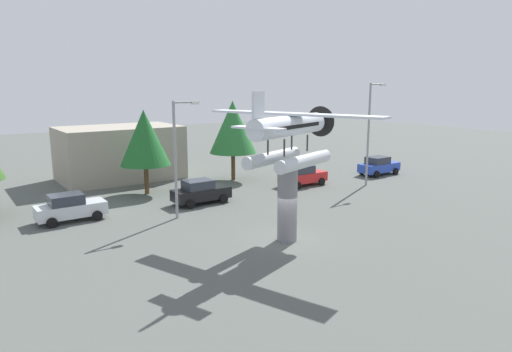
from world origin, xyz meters
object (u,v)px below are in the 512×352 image
(car_near_silver, at_px, (70,207))
(car_distant_blue, at_px, (379,166))
(display_pedestal, at_px, (287,204))
(car_far_red, at_px, (302,175))
(car_mid_black, at_px, (201,192))
(tree_center_back, at_px, (233,127))
(tree_east, at_px, (145,138))
(streetlight_primary, at_px, (178,151))
(floatplane_monument, at_px, (290,135))
(storefront_building, at_px, (120,153))
(streetlight_secondary, at_px, (370,127))

(car_near_silver, distance_m, car_distant_blue, 27.97)
(display_pedestal, relative_size, car_far_red, 1.01)
(car_far_red, bearing_deg, car_mid_black, -177.90)
(car_mid_black, xyz_separation_m, tree_center_back, (6.41, 5.72, 3.91))
(car_near_silver, relative_size, car_far_red, 1.00)
(car_mid_black, height_order, tree_east, tree_east)
(streetlight_primary, bearing_deg, floatplane_monument, -67.89)
(storefront_building, bearing_deg, display_pedestal, -85.26)
(car_near_silver, bearing_deg, display_pedestal, -50.36)
(car_near_silver, height_order, tree_east, tree_east)
(car_distant_blue, bearing_deg, car_mid_black, 179.44)
(floatplane_monument, xyz_separation_m, car_mid_black, (-0.21, 9.86, -5.01))
(display_pedestal, relative_size, storefront_building, 0.41)
(display_pedestal, xyz_separation_m, car_distant_blue, (19.02, 9.71, -1.23))
(floatplane_monument, xyz_separation_m, tree_east, (-2.25, 14.99, -1.44))
(car_far_red, bearing_deg, streetlight_primary, -167.78)
(car_near_silver, bearing_deg, car_far_red, -1.58)
(tree_east, xyz_separation_m, tree_center_back, (8.45, 0.59, 0.34))
(streetlight_secondary, bearing_deg, car_mid_black, 169.74)
(car_near_silver, xyz_separation_m, storefront_building, (7.11, 11.21, 1.51))
(streetlight_primary, bearing_deg, storefront_building, 85.76)
(car_distant_blue, distance_m, tree_east, 22.09)
(storefront_building, bearing_deg, car_near_silver, -122.39)
(tree_east, bearing_deg, car_distant_blue, -14.11)
(display_pedestal, xyz_separation_m, floatplane_monument, (0.12, 0.04, 3.78))
(streetlight_primary, distance_m, tree_east, 7.58)
(car_near_silver, distance_m, tree_east, 8.78)
(car_distant_blue, xyz_separation_m, storefront_building, (-20.84, 12.29, 1.51))
(streetlight_secondary, xyz_separation_m, tree_east, (-16.82, 7.80, -0.50))
(display_pedestal, height_order, streetlight_primary, streetlight_primary)
(car_mid_black, bearing_deg, car_distant_blue, -0.56)
(streetlight_secondary, relative_size, tree_east, 1.30)
(tree_east, bearing_deg, streetlight_primary, -95.86)
(car_mid_black, relative_size, tree_east, 0.63)
(car_distant_blue, bearing_deg, streetlight_primary, -174.21)
(car_far_red, bearing_deg, car_near_silver, 178.42)
(streetlight_primary, distance_m, streetlight_secondary, 17.61)
(car_far_red, height_order, tree_center_back, tree_center_back)
(display_pedestal, height_order, tree_center_back, tree_center_back)
(car_distant_blue, height_order, streetlight_primary, streetlight_primary)
(storefront_building, bearing_deg, tree_center_back, -38.06)
(car_distant_blue, bearing_deg, car_near_silver, 177.80)
(car_mid_black, xyz_separation_m, streetlight_secondary, (14.78, -2.68, 4.08))
(car_near_silver, height_order, storefront_building, storefront_building)
(car_distant_blue, xyz_separation_m, streetlight_secondary, (-4.32, -2.49, 4.08))
(display_pedestal, bearing_deg, car_distant_blue, 27.06)
(floatplane_monument, height_order, car_distant_blue, floatplane_monument)
(storefront_building, distance_m, tree_east, 7.27)
(tree_east, height_order, tree_center_back, tree_center_back)
(car_near_silver, height_order, car_distant_blue, same)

